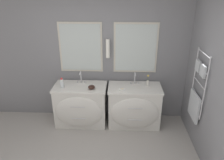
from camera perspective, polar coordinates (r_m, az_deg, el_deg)
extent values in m
cube|color=slate|center=(4.26, -3.76, 6.35)|extent=(5.07, 0.06, 2.60)
cube|color=#BCB7A8|center=(4.22, -8.16, 8.39)|extent=(0.83, 0.02, 0.96)
cube|color=#B2BCBA|center=(4.21, -8.19, 8.35)|extent=(0.76, 0.01, 0.89)
cube|color=#BCB7A8|center=(4.16, 6.18, 8.26)|extent=(0.83, 0.02, 0.96)
cube|color=#B2BCBA|center=(4.15, 6.19, 8.23)|extent=(0.76, 0.01, 0.89)
cylinder|color=white|center=(4.11, -1.09, 8.21)|extent=(0.08, 0.08, 0.35)
cube|color=silver|center=(4.16, -1.05, 8.38)|extent=(0.05, 0.02, 0.08)
cube|color=slate|center=(3.47, 24.49, 0.13)|extent=(0.06, 3.88, 2.60)
cylinder|color=silver|center=(3.51, 23.08, -2.49)|extent=(0.02, 0.02, 1.03)
cylinder|color=silver|center=(3.95, 20.68, 0.79)|extent=(0.02, 0.02, 1.03)
cylinder|color=silver|center=(3.57, 22.96, 6.35)|extent=(0.02, 0.52, 0.02)
cylinder|color=silver|center=(3.64, 22.37, 2.73)|extent=(0.02, 0.52, 0.02)
cylinder|color=silver|center=(3.73, 21.80, -0.75)|extent=(0.02, 0.52, 0.02)
cylinder|color=silver|center=(3.83, 21.27, -4.05)|extent=(0.02, 0.52, 0.02)
cylinder|color=silver|center=(3.94, 20.75, -7.18)|extent=(0.02, 0.52, 0.02)
cube|color=#B7BCC1|center=(3.90, 20.64, -6.36)|extent=(0.04, 0.44, 0.45)
cube|color=#B7BCC1|center=(3.53, 22.68, 2.18)|extent=(0.04, 0.18, 0.18)
cube|color=#B7BCC1|center=(3.74, 21.58, 3.46)|extent=(0.04, 0.18, 0.18)
cube|color=silver|center=(4.37, -8.03, -6.57)|extent=(0.97, 0.52, 0.76)
ellipsoid|color=silver|center=(4.15, -8.65, -8.37)|extent=(0.89, 0.12, 0.64)
cube|color=silver|center=(4.18, -8.33, -1.79)|extent=(1.00, 0.55, 0.04)
ellipsoid|color=white|center=(4.17, -8.37, -2.32)|extent=(0.45, 0.39, 0.10)
cylinder|color=silver|center=(4.01, -8.96, -7.03)|extent=(0.27, 0.01, 0.01)
cylinder|color=silver|center=(4.14, -8.75, -9.94)|extent=(0.27, 0.01, 0.01)
cube|color=silver|center=(4.31, 5.77, -6.91)|extent=(0.97, 0.52, 0.76)
ellipsoid|color=silver|center=(4.09, 5.95, -8.76)|extent=(0.89, 0.12, 0.64)
cube|color=silver|center=(4.12, 6.00, -2.07)|extent=(1.00, 0.55, 0.04)
ellipsoid|color=white|center=(4.11, 6.00, -2.60)|extent=(0.45, 0.39, 0.10)
cylinder|color=silver|center=(3.95, 6.09, -7.41)|extent=(0.27, 0.01, 0.01)
cylinder|color=silver|center=(4.08, 5.95, -10.35)|extent=(0.27, 0.01, 0.01)
cylinder|color=silver|center=(4.26, -8.10, 0.75)|extent=(0.02, 0.02, 0.24)
cylinder|color=silver|center=(4.16, -8.34, 1.77)|extent=(0.02, 0.13, 0.02)
cylinder|color=silver|center=(4.31, -8.94, -0.47)|extent=(0.03, 0.03, 0.04)
cylinder|color=silver|center=(4.28, -7.11, -0.50)|extent=(0.03, 0.03, 0.04)
cylinder|color=silver|center=(4.19, 5.97, 0.52)|extent=(0.02, 0.02, 0.24)
cylinder|color=silver|center=(4.09, 6.08, 1.55)|extent=(0.02, 0.13, 0.02)
cylinder|color=silver|center=(4.23, 4.97, -0.72)|extent=(0.03, 0.03, 0.04)
cylinder|color=silver|center=(4.24, 6.86, -0.75)|extent=(0.03, 0.03, 0.04)
cylinder|color=silver|center=(4.13, -12.95, -0.89)|extent=(0.06, 0.06, 0.17)
cylinder|color=red|center=(4.09, -13.07, 0.34)|extent=(0.04, 0.04, 0.02)
ellipsoid|color=black|center=(4.00, -5.38, -1.88)|extent=(0.13, 0.13, 0.08)
cylinder|color=silver|center=(4.15, 9.29, -0.86)|extent=(0.04, 0.04, 0.11)
cylinder|color=#477238|center=(4.11, 9.38, 0.47)|extent=(0.01, 0.01, 0.10)
sphere|color=#E5BF47|center=(4.09, 9.43, 1.11)|extent=(0.04, 0.04, 0.04)
cube|color=white|center=(3.95, 2.66, -2.58)|extent=(0.11, 0.08, 0.02)
ellipsoid|color=#F2E5CC|center=(3.94, 2.67, -2.29)|extent=(0.07, 0.05, 0.02)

